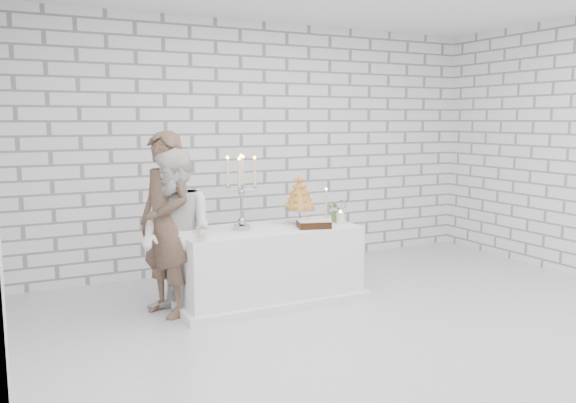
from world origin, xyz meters
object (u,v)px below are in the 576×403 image
at_px(cake_table, 268,264).
at_px(bride, 177,234).
at_px(croquembouche, 300,199).
at_px(groom, 165,224).
at_px(candelabra, 241,192).

relative_size(cake_table, bride, 1.14).
height_order(cake_table, bride, bride).
xyz_separation_m(cake_table, croquembouche, (0.40, 0.07, 0.63)).
bearing_deg(croquembouche, cake_table, -169.98).
bearing_deg(bride, cake_table, 69.67).
bearing_deg(cake_table, croquembouche, 10.02).
relative_size(bride, croquembouche, 3.09).
height_order(bride, croquembouche, bride).
xyz_separation_m(groom, croquembouche, (1.43, 0.03, 0.14)).
height_order(bride, candelabra, bride).
relative_size(cake_table, croquembouche, 3.54).
relative_size(groom, croquembouche, 3.39).
bearing_deg(croquembouche, groom, -178.69).
bearing_deg(croquembouche, candelabra, -175.97).
bearing_deg(cake_table, groom, 177.90).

